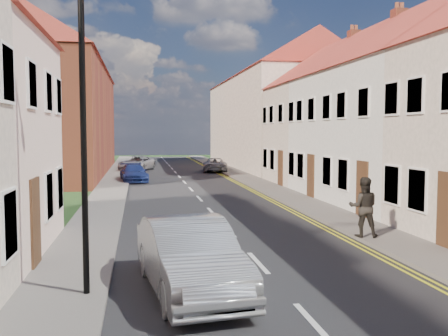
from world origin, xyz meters
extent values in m
cube|color=black|center=(0.00, 30.00, 0.01)|extent=(7.00, 90.00, 0.02)
cube|color=slate|center=(-4.40, 30.00, 0.06)|extent=(1.80, 90.00, 0.12)
cube|color=slate|center=(4.40, 30.00, 0.06)|extent=(1.80, 90.00, 0.12)
cube|color=beige|center=(9.30, 28.90, 3.00)|extent=(8.00, 5.80, 6.00)
cube|color=beige|center=(9.30, 34.30, 3.00)|extent=(8.00, 5.00, 6.00)
cube|color=#96452B|center=(9.30, 32.40, 8.20)|extent=(0.60, 0.60, 1.60)
cube|color=#AB9E90|center=(9.30, 39.70, 3.00)|extent=(8.00, 5.80, 6.00)
cube|color=#96452B|center=(9.30, 37.40, 8.20)|extent=(0.60, 0.60, 1.60)
cube|color=#AB9E90|center=(9.30, 55.00, 4.00)|extent=(8.00, 24.00, 8.00)
cube|color=#96452B|center=(-9.30, 50.00, 4.00)|extent=(8.00, 24.00, 8.00)
cylinder|color=black|center=(-3.90, 20.00, 3.12)|extent=(0.12, 0.12, 6.00)
imported|color=#94979B|center=(-1.89, 20.08, 0.74)|extent=(2.12, 4.65, 1.48)
imported|color=navy|center=(-3.20, 43.03, 0.57)|extent=(2.01, 4.07, 1.14)
imported|color=#A0A1A7|center=(-3.04, 52.24, 0.62)|extent=(3.43, 4.92, 1.25)
imported|color=#999BA0|center=(3.20, 50.00, 0.57)|extent=(2.42, 4.32, 1.14)
imported|color=black|center=(3.70, 24.00, 1.01)|extent=(1.04, 0.92, 1.78)
camera|label=1|loc=(-2.87, 10.23, 3.24)|focal=40.00mm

